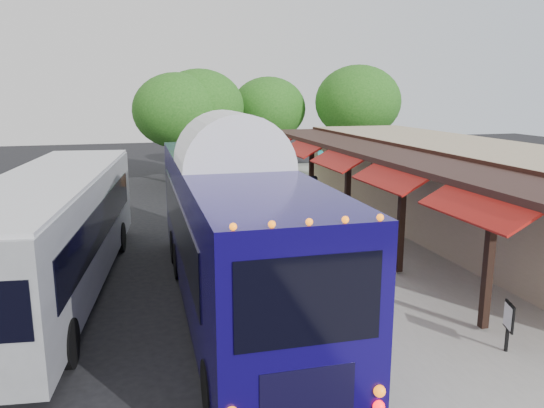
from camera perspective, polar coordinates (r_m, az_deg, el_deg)
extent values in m
plane|color=black|center=(15.32, 0.71, -9.28)|extent=(90.00, 90.00, 0.00)
cube|color=#9E9B93|center=(20.59, 11.10, -3.62)|extent=(10.00, 40.00, 0.15)
cube|color=gray|center=(18.97, -2.48, -4.76)|extent=(0.20, 40.00, 0.16)
cube|color=tan|center=(21.96, 19.51, 1.52)|extent=(5.00, 20.00, 3.60)
cube|color=black|center=(20.42, 13.95, 5.36)|extent=(0.06, 20.00, 0.60)
cube|color=#331E19|center=(19.90, 11.24, 5.61)|extent=(2.60, 20.00, 0.18)
cube|color=black|center=(12.97, 22.27, -5.81)|extent=(0.18, 0.18, 3.16)
cube|color=#9F130E|center=(12.38, 21.19, -0.10)|extent=(1.00, 3.20, 0.57)
cube|color=black|center=(16.18, 13.72, -1.75)|extent=(0.18, 0.18, 3.16)
cube|color=#9F130E|center=(15.71, 12.59, 2.91)|extent=(1.00, 3.20, 0.57)
cube|color=black|center=(19.68, 8.12, 0.94)|extent=(0.18, 0.18, 3.16)
cube|color=#9F130E|center=(19.30, 7.06, 4.80)|extent=(1.00, 3.20, 0.57)
cube|color=black|center=(23.34, 4.24, 2.80)|extent=(0.18, 0.18, 3.16)
cube|color=#9F130E|center=(23.02, 3.28, 6.06)|extent=(1.00, 3.20, 0.57)
cube|color=black|center=(27.10, 1.42, 4.15)|extent=(0.18, 0.18, 3.16)
cube|color=#9F130E|center=(26.82, 0.55, 6.96)|extent=(1.00, 3.20, 0.57)
sphere|color=#177E80|center=(14.51, 19.18, 0.68)|extent=(0.26, 0.26, 0.26)
sphere|color=#177E80|center=(18.78, 10.61, 3.64)|extent=(0.26, 0.26, 0.26)
sphere|color=#177E80|center=(23.33, 5.26, 5.45)|extent=(0.26, 0.26, 0.26)
cube|color=#100755|center=(13.64, -4.27, -2.65)|extent=(2.90, 12.61, 3.30)
cube|color=#100755|center=(14.21, -4.15, -9.70)|extent=(2.85, 12.48, 0.37)
ellipsoid|color=white|center=(13.32, -4.38, 4.14)|extent=(2.90, 12.36, 0.59)
cube|color=black|center=(7.69, 4.88, -10.33)|extent=(2.19, 0.07, 1.36)
cylinder|color=black|center=(9.71, -5.78, -19.34)|extent=(0.33, 1.09, 1.09)
cylinder|color=black|center=(10.31, 8.24, -17.38)|extent=(0.33, 1.09, 1.09)
cylinder|color=black|center=(17.76, -10.55, -4.57)|extent=(0.33, 1.09, 1.09)
cylinder|color=black|center=(18.09, -2.88, -4.06)|extent=(0.33, 1.09, 1.09)
cube|color=gray|center=(15.82, -22.54, -2.64)|extent=(4.19, 12.67, 2.87)
cube|color=black|center=(15.64, -17.66, -1.52)|extent=(1.31, 10.50, 1.08)
cube|color=silver|center=(15.53, -22.98, 2.63)|extent=(4.10, 12.42, 0.11)
cylinder|color=black|center=(12.03, -18.50, -13.52)|extent=(0.43, 1.07, 1.04)
cylinder|color=black|center=(19.90, -24.52, -3.74)|extent=(0.43, 1.07, 1.04)
cylinder|color=black|center=(19.63, -17.34, -3.38)|extent=(0.43, 1.07, 1.04)
imported|color=black|center=(14.52, 3.76, -6.12)|extent=(0.68, 0.46, 1.80)
imported|color=black|center=(22.25, 4.30, 0.56)|extent=(1.12, 0.98, 1.96)
imported|color=black|center=(24.73, -0.47, 1.66)|extent=(1.18, 0.76, 1.86)
imported|color=black|center=(27.11, -0.49, 2.37)|extent=(1.18, 0.84, 1.65)
cube|color=black|center=(12.52, 24.04, -12.02)|extent=(0.08, 0.08, 1.09)
cube|color=black|center=(12.43, 24.14, -10.97)|extent=(0.20, 0.48, 0.60)
cube|color=white|center=(12.41, 24.04, -11.00)|extent=(0.14, 0.40, 0.50)
cylinder|color=#382314|center=(33.10, -7.62, 5.07)|extent=(0.36, 0.36, 3.09)
ellipsoid|color=#1B5615|center=(32.87, -7.77, 10.30)|extent=(5.35, 5.35, 4.54)
cylinder|color=#382314|center=(36.73, -0.38, 5.74)|extent=(0.36, 0.36, 2.93)
ellipsoid|color=#1B5615|center=(36.52, -0.39, 10.20)|extent=(5.05, 5.05, 4.29)
cylinder|color=#382314|center=(36.18, 9.04, 5.76)|extent=(0.36, 0.36, 3.26)
ellipsoid|color=#1B5615|center=(35.97, 9.21, 10.80)|extent=(5.63, 5.63, 4.78)
cylinder|color=#382314|center=(32.14, -9.98, 4.68)|extent=(0.36, 0.36, 2.98)
ellipsoid|color=#1B5615|center=(31.89, -10.18, 9.87)|extent=(5.15, 5.15, 4.38)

